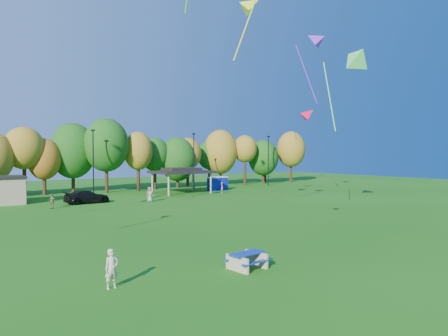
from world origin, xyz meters
TOP-DOWN VIEW (x-y plane):
  - ground at (0.00, 0.00)m, footprint 160.00×160.00m
  - tree_line at (-1.03, 45.51)m, footprint 93.57×10.55m
  - lamp_posts at (2.00, 40.00)m, footprint 64.50×0.25m
  - pavilion at (14.00, 37.00)m, footprint 8.20×6.20m
  - porta_potties at (21.08, 37.95)m, footprint 3.75×1.92m
  - picnic_table at (-2.91, 1.42)m, footprint 2.04×1.74m
  - kite_flyer at (-9.48, 2.59)m, footprint 0.64×0.44m
  - car_d at (-1.00, 33.21)m, footprint 5.32×2.39m
  - far_person_1 at (-5.45, 30.75)m, footprint 0.73×1.01m
  - far_person_3 at (7.19, 33.73)m, footprint 1.21×1.41m
  - far_person_4 at (19.01, 33.77)m, footprint 0.57×0.68m
  - far_person_5 at (5.64, 30.18)m, footprint 1.00×0.80m
  - kite_3 at (20.86, 17.99)m, footprint 3.31×4.97m
  - kite_5 at (4.44, 9.81)m, footprint 3.31×2.41m
  - kite_6 at (4.34, 3.90)m, footprint 1.41×1.36m
  - kite_13 at (14.46, 7.83)m, footprint 3.35×4.94m

SIDE VIEW (x-z plane):
  - ground at x=0.00m, z-range 0.00..0.00m
  - picnic_table at x=-2.91m, z-range 0.07..0.89m
  - car_d at x=-1.00m, z-range 0.00..1.51m
  - far_person_3 at x=7.19m, z-range 0.00..1.53m
  - far_person_4 at x=19.01m, z-range 0.00..1.59m
  - far_person_1 at x=-5.45m, z-range 0.00..1.59m
  - kite_flyer at x=-9.48m, z-range 0.00..1.71m
  - far_person_5 at x=5.64m, z-range 0.00..1.77m
  - porta_potties at x=21.08m, z-range 0.01..2.19m
  - pavilion at x=14.00m, z-range 1.34..5.11m
  - lamp_posts at x=2.00m, z-range 0.36..9.45m
  - tree_line at x=-1.03m, z-range 0.34..11.49m
  - kite_6 at x=4.34m, z-range 7.84..8.98m
  - kite_13 at x=14.46m, z-range 10.20..18.20m
  - kite_5 at x=4.44m, z-range 14.42..20.02m
  - kite_3 at x=20.86m, z-range 14.89..23.56m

